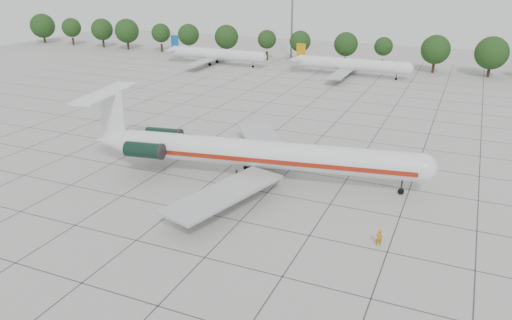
% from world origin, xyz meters
% --- Properties ---
extents(ground, '(260.00, 260.00, 0.00)m').
position_xyz_m(ground, '(0.00, 0.00, 0.00)').
color(ground, '#AEAEA7').
rests_on(ground, ground).
extents(apron_joints, '(170.00, 170.00, 0.02)m').
position_xyz_m(apron_joints, '(0.00, 15.00, 0.01)').
color(apron_joints, '#383838').
rests_on(apron_joints, ground).
extents(main_airliner, '(45.00, 35.14, 10.63)m').
position_xyz_m(main_airliner, '(-4.05, 2.86, 3.75)').
color(main_airliner, silver).
rests_on(main_airliner, ground).
extents(ground_crew, '(0.78, 0.66, 1.83)m').
position_xyz_m(ground_crew, '(14.93, -7.11, 0.91)').
color(ground_crew, '#BF700B').
rests_on(ground_crew, ground).
extents(bg_airliner_b, '(28.24, 27.20, 7.40)m').
position_xyz_m(bg_airliner_b, '(-45.50, 72.68, 2.91)').
color(bg_airliner_b, silver).
rests_on(bg_airliner_b, ground).
extents(bg_airliner_c, '(28.24, 27.20, 7.40)m').
position_xyz_m(bg_airliner_c, '(-7.08, 72.33, 2.91)').
color(bg_airliner_c, silver).
rests_on(bg_airliner_c, ground).
extents(tree_line, '(249.86, 8.44, 10.22)m').
position_xyz_m(tree_line, '(-11.68, 85.00, 5.98)').
color(tree_line, '#332114').
rests_on(tree_line, ground).
extents(floodlight_mast, '(1.60, 1.60, 25.45)m').
position_xyz_m(floodlight_mast, '(-30.00, 92.00, 14.28)').
color(floodlight_mast, slate).
rests_on(floodlight_mast, ground).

